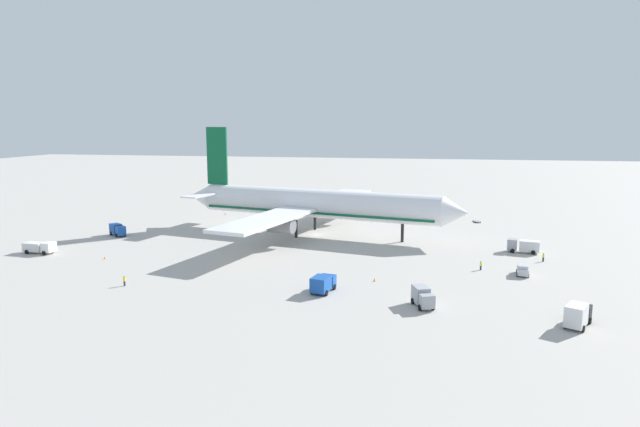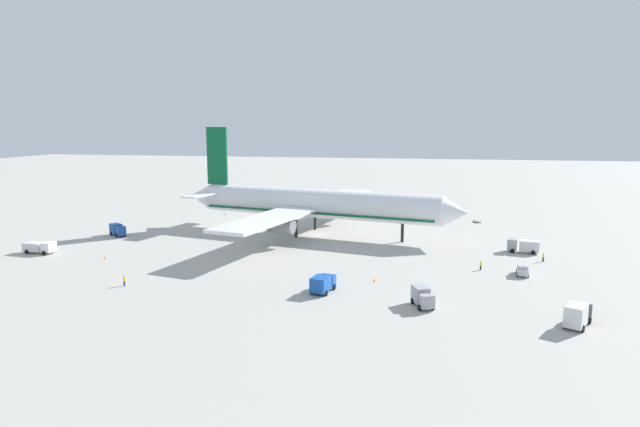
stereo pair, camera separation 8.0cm
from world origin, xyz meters
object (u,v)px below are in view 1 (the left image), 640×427
at_px(service_truck_1, 422,296).
at_px(traffic_cone_2, 105,258).
at_px(service_van, 523,269).
at_px(ground_worker_0, 124,281).
at_px(service_truck_2, 39,247).
at_px(traffic_cone_0, 374,280).
at_px(service_truck_4, 523,245).
at_px(service_truck_0, 323,283).
at_px(service_truck_3, 578,314).
at_px(ground_worker_2, 481,266).
at_px(ground_worker_1, 543,257).
at_px(traffic_cone_1, 225,214).
at_px(service_truck_5, 117,229).
at_px(traffic_cone_3, 259,207).
at_px(baggage_cart_0, 477,221).
at_px(airliner, 312,204).

distance_m(service_truck_1, traffic_cone_2, 65.12).
height_order(service_van, ground_worker_0, service_van).
relative_size(service_truck_2, traffic_cone_0, 12.22).
distance_m(service_truck_4, traffic_cone_0, 39.57).
bearing_deg(service_truck_0, ground_worker_0, -174.61).
height_order(service_truck_3, service_van, service_truck_3).
height_order(ground_worker_0, ground_worker_2, ground_worker_0).
bearing_deg(service_truck_0, ground_worker_1, 35.91).
bearing_deg(traffic_cone_1, traffic_cone_2, -93.96).
bearing_deg(service_truck_0, service_truck_5, 148.90).
bearing_deg(ground_worker_1, service_truck_2, -172.57).
bearing_deg(traffic_cone_3, baggage_cart_0, -11.80).
xyz_separation_m(ground_worker_0, ground_worker_1, (71.83, 31.14, 0.01)).
bearing_deg(service_truck_4, service_truck_3, -89.79).
height_order(airliner, traffic_cone_3, airliner).
bearing_deg(ground_worker_2, traffic_cone_2, -175.28).
distance_m(service_truck_3, baggage_cart_0, 79.05).
bearing_deg(ground_worker_1, service_truck_5, 176.09).
distance_m(service_truck_0, ground_worker_1, 47.77).
bearing_deg(service_truck_5, service_truck_1, -27.81).
height_order(service_truck_2, ground_worker_2, service_truck_2).
height_order(service_truck_1, traffic_cone_0, service_truck_1).
height_order(airliner, service_truck_1, airliner).
bearing_deg(service_truck_4, service_truck_0, -135.68).
xyz_separation_m(service_truck_3, service_truck_4, (-0.16, 43.48, -0.18)).
height_order(ground_worker_2, traffic_cone_3, ground_worker_2).
distance_m(baggage_cart_0, traffic_cone_0, 66.34).
bearing_deg(ground_worker_0, airliner, 66.17).
xyz_separation_m(service_truck_4, traffic_cone_3, (-73.45, 49.21, -1.25)).
xyz_separation_m(service_van, traffic_cone_2, (-80.19, -3.95, -0.76)).
bearing_deg(baggage_cart_0, service_truck_3, -85.02).
bearing_deg(service_truck_1, baggage_cart_0, 79.69).
height_order(service_truck_5, traffic_cone_1, service_truck_5).
relative_size(traffic_cone_0, traffic_cone_2, 1.00).
xyz_separation_m(ground_worker_1, traffic_cone_3, (-76.09, 56.40, -0.59)).
relative_size(service_truck_4, ground_worker_0, 3.95).
height_order(service_truck_0, service_truck_3, service_truck_3).
distance_m(baggage_cart_0, traffic_cone_2, 95.61).
height_order(service_truck_2, traffic_cone_0, service_truck_2).
relative_size(ground_worker_1, ground_worker_2, 1.01).
distance_m(ground_worker_1, traffic_cone_2, 87.05).
relative_size(service_truck_3, traffic_cone_3, 11.37).
height_order(service_truck_5, ground_worker_0, service_truck_5).
bearing_deg(service_truck_3, ground_worker_0, 175.75).
relative_size(service_truck_3, ground_worker_0, 3.69).
bearing_deg(service_truck_5, service_truck_2, -106.41).
relative_size(service_truck_4, service_van, 1.47).
bearing_deg(ground_worker_1, traffic_cone_2, -170.05).
bearing_deg(service_truck_1, service_truck_2, 166.66).
relative_size(ground_worker_1, traffic_cone_1, 3.10).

